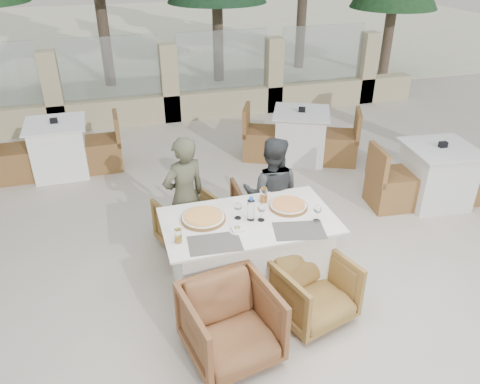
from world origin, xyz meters
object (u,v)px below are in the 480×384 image
object	(u,v)px
bg_table_b	(300,136)
pizza_right	(288,205)
bg_table_c	(436,175)
dining_table	(249,253)
wine_glass_centre	(238,210)
pizza_left	(203,217)
wine_glass_corner	(317,212)
armchair_far_right	(263,207)
beer_glass_left	(178,236)
armchair_near_left	(231,324)
diner_left	(185,197)
wine_glass_near	(261,212)
water_bottle	(251,208)
diner_right	(271,194)
armchair_far_left	(190,223)
bg_table_a	(59,148)
beer_glass_right	(264,195)
olive_dish	(237,229)
armchair_near_right	(313,289)

from	to	relation	value
bg_table_b	pizza_right	bearing A→B (deg)	-91.32
bg_table_b	bg_table_c	world-z (taller)	same
dining_table	wine_glass_centre	size ratio (longest dim) A/B	8.70
pizza_left	pizza_right	size ratio (longest dim) A/B	1.12
wine_glass_corner	armchair_far_right	bearing A→B (deg)	96.68
beer_glass_left	armchair_near_left	bearing A→B (deg)	-65.14
beer_glass_left	diner_left	xyz separation A→B (m)	(0.22, 0.94, -0.16)
pizza_left	armchair_far_right	world-z (taller)	pizza_left
wine_glass_near	wine_glass_corner	world-z (taller)	same
wine_glass_centre	diner_left	size ratio (longest dim) A/B	0.14
pizza_right	wine_glass_corner	distance (m)	0.34
water_bottle	diner_right	world-z (taller)	diner_right
armchair_far_left	armchair_far_right	xyz separation A→B (m)	(0.88, 0.07, 0.01)
pizza_right	diner_right	size ratio (longest dim) A/B	0.29
armchair_near_left	diner_left	size ratio (longest dim) A/B	0.54
wine_glass_near	armchair_far_right	xyz separation A→B (m)	(0.35, 0.96, -0.56)
pizza_right	wine_glass_corner	world-z (taller)	wine_glass_corner
wine_glass_near	wine_glass_centre	bearing A→B (deg)	154.35
beer_glass_left	diner_left	distance (m)	0.98
pizza_right	diner_left	distance (m)	1.12
pizza_left	wine_glass_centre	distance (m)	0.33
pizza_right	beer_glass_left	size ratio (longest dim) A/B	2.94
armchair_far_right	beer_glass_left	bearing A→B (deg)	45.15
pizza_right	bg_table_a	bearing A→B (deg)	126.90
armchair_near_left	diner_right	size ratio (longest dim) A/B	0.56
beer_glass_right	wine_glass_centre	bearing A→B (deg)	-145.68
armchair_far_left	bg_table_a	world-z (taller)	bg_table_a
wine_glass_corner	beer_glass_left	xyz separation A→B (m)	(-1.27, 0.03, -0.03)
olive_dish	armchair_far_left	distance (m)	1.15
wine_glass_centre	armchair_near_left	xyz separation A→B (m)	(-0.30, -0.85, -0.54)
armchair_far_left	armchair_near_left	size ratio (longest dim) A/B	0.88
armchair_far_right	bg_table_a	xyz separation A→B (m)	(-2.33, 2.24, 0.09)
armchair_near_right	diner_right	size ratio (longest dim) A/B	0.51
wine_glass_centre	diner_left	bearing A→B (deg)	117.59
armchair_far_right	bg_table_c	size ratio (longest dim) A/B	0.40
pizza_right	armchair_far_left	world-z (taller)	pizza_right
wine_glass_centre	bg_table_a	world-z (taller)	wine_glass_centre
beer_glass_right	bg_table_c	distance (m)	2.68
pizza_left	wine_glass_near	size ratio (longest dim) A/B	2.23
wine_glass_near	olive_dish	bearing A→B (deg)	-157.32
wine_glass_near	beer_glass_right	distance (m)	0.34
diner_right	bg_table_a	xyz separation A→B (m)	(-2.31, 2.53, -0.26)
bg_table_b	beer_glass_right	bearing A→B (deg)	-96.56
armchair_near_right	bg_table_a	xyz separation A→B (m)	(-2.29, 3.72, 0.09)
armchair_near_right	bg_table_b	distance (m)	3.41
armchair_far_right	diner_right	bearing A→B (deg)	88.47
beer_glass_left	armchair_near_right	bearing A→B (deg)	-19.45
bg_table_a	beer_glass_right	bearing A→B (deg)	-54.29
pizza_right	armchair_far_right	world-z (taller)	pizza_right
wine_glass_near	armchair_near_right	distance (m)	0.83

